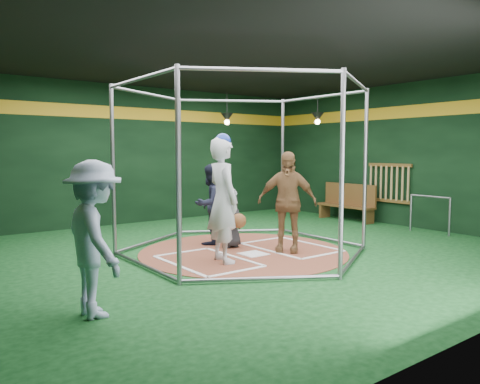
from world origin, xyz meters
TOP-DOWN VIEW (x-y plane):
  - room_shell at (0.00, 0.01)m, footprint 10.10×9.10m
  - clay_disc at (0.00, 0.00)m, footprint 3.80×3.80m
  - home_plate at (0.00, -0.30)m, footprint 0.43×0.43m
  - batter_box_left at (-0.95, -0.25)m, footprint 1.17×1.77m
  - batter_box_right at (0.95, -0.25)m, footprint 1.17×1.77m
  - batting_cage at (-0.00, -0.00)m, footprint 4.05×4.67m
  - bat_rack at (4.93, 0.40)m, footprint 0.07×1.25m
  - pendant_lamp_near at (2.20, 3.60)m, footprint 0.34×0.34m
  - pendant_lamp_far at (4.00, 2.00)m, footprint 0.34×0.34m
  - batter_figure at (-0.74, -0.42)m, footprint 0.61×0.82m
  - visitor_leopard at (0.64, -0.47)m, footprint 1.03×1.11m
  - catcher_figure at (0.04, 0.41)m, footprint 0.52×0.57m
  - umpire at (-0.08, 0.95)m, footprint 0.88×0.75m
  - bystander_blue at (-3.34, -1.64)m, footprint 0.68×1.15m
  - dugout_bench at (4.63, 1.46)m, footprint 0.39×1.68m
  - steel_railing at (4.55, -0.95)m, footprint 0.05×0.99m

SIDE VIEW (x-z plane):
  - clay_disc at x=0.00m, z-range 0.00..0.01m
  - batter_box_left at x=-0.95m, z-range 0.01..0.02m
  - batter_box_right at x=0.95m, z-range 0.01..0.02m
  - home_plate at x=0.00m, z-range 0.01..0.02m
  - dugout_bench at x=4.63m, z-range 0.01..0.99m
  - catcher_figure at x=0.04m, z-range 0.02..1.03m
  - steel_railing at x=4.55m, z-range 0.14..1.00m
  - umpire at x=-0.08m, z-range 0.01..1.59m
  - bystander_blue at x=-3.34m, z-range 0.00..1.75m
  - visitor_leopard at x=0.64m, z-range 0.01..1.84m
  - bat_rack at x=4.93m, z-range 0.56..1.54m
  - batter_figure at x=-0.74m, z-range 0.00..2.12m
  - batting_cage at x=0.00m, z-range 0.00..3.00m
  - room_shell at x=0.00m, z-range -0.01..3.52m
  - pendant_lamp_near at x=2.20m, z-range 2.29..3.19m
  - pendant_lamp_far at x=4.00m, z-range 2.29..3.19m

